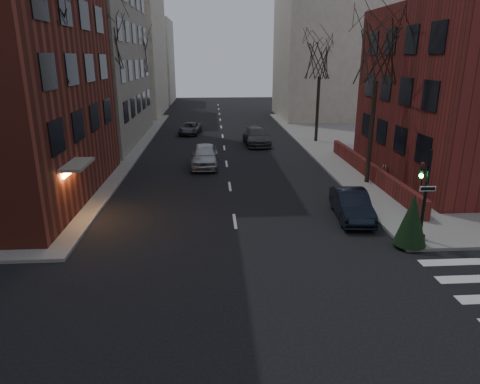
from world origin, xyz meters
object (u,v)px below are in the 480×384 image
(tree_left_c, at_px, (137,55))
(streetlamp_near, at_px, (106,112))
(tree_left_a, at_px, (45,42))
(sandwich_board, at_px, (384,172))
(tree_right_a, at_px, (379,53))
(traffic_signal, at_px, (423,201))
(car_lane_silver, at_px, (205,155))
(car_lane_gray, at_px, (256,136))
(tree_left_b, at_px, (105,41))
(tree_right_b, at_px, (320,59))
(car_lane_far, at_px, (190,128))
(parked_sedan, at_px, (352,205))
(evergreen_shrub, at_px, (412,219))
(streetlamp_far, at_px, (148,90))

(tree_left_c, height_order, streetlamp_near, tree_left_c)
(tree_left_a, xyz_separation_m, sandwich_board, (19.02, 4.83, -7.89))
(tree_right_a, height_order, streetlamp_near, tree_right_a)
(tree_left_c, distance_m, sandwich_board, 29.42)
(sandwich_board, bearing_deg, traffic_signal, -78.75)
(car_lane_silver, xyz_separation_m, car_lane_gray, (4.66, 8.02, -0.06))
(tree_left_a, bearing_deg, tree_left_b, 90.00)
(tree_left_a, relative_size, tree_right_b, 1.12)
(tree_left_a, xyz_separation_m, streetlamp_near, (0.60, 8.00, -4.23))
(streetlamp_near, bearing_deg, tree_left_b, 98.53)
(car_lane_gray, height_order, car_lane_far, car_lane_gray)
(tree_left_a, bearing_deg, traffic_signal, -16.65)
(parked_sedan, bearing_deg, car_lane_gray, 103.39)
(tree_right_b, relative_size, car_lane_silver, 1.87)
(tree_right_b, relative_size, sandwich_board, 10.67)
(traffic_signal, bearing_deg, car_lane_far, 111.72)
(streetlamp_near, height_order, evergreen_shrub, streetlamp_near)
(tree_left_b, xyz_separation_m, sandwich_board, (19.02, -7.17, -8.33))
(tree_right_b, distance_m, streetlamp_far, 20.01)
(tree_left_a, xyz_separation_m, evergreen_shrub, (16.10, -5.50, -7.19))
(tree_right_b, height_order, car_lane_far, tree_right_b)
(tree_right_b, distance_m, streetlamp_near, 20.01)
(streetlamp_near, relative_size, evergreen_shrub, 2.79)
(streetlamp_far, bearing_deg, car_lane_gray, -43.69)
(car_lane_gray, bearing_deg, car_lane_silver, -122.91)
(streetlamp_far, relative_size, parked_sedan, 1.45)
(tree_left_b, xyz_separation_m, tree_right_a, (17.60, -8.00, -0.88))
(tree_left_b, bearing_deg, car_lane_gray, 24.12)
(tree_left_c, xyz_separation_m, sandwich_board, (19.02, -21.17, -7.45))
(tree_left_a, height_order, evergreen_shrub, tree_left_a)
(tree_right_b, xyz_separation_m, streetlamp_near, (-17.00, -10.00, -3.35))
(parked_sedan, height_order, car_lane_silver, car_lane_silver)
(traffic_signal, xyz_separation_m, streetlamp_near, (-16.14, 13.01, 2.33))
(car_lane_gray, distance_m, car_lane_far, 8.85)
(streetlamp_near, relative_size, parked_sedan, 1.45)
(tree_left_c, distance_m, parked_sedan, 32.39)
(parked_sedan, relative_size, evergreen_shrub, 1.93)
(tree_left_a, bearing_deg, tree_right_b, 45.64)
(tree_right_a, relative_size, parked_sedan, 2.24)
(tree_left_c, xyz_separation_m, streetlamp_far, (0.60, 2.00, -3.79))
(traffic_signal, relative_size, car_lane_silver, 0.82)
(traffic_signal, distance_m, sandwich_board, 10.18)
(tree_left_a, relative_size, car_lane_silver, 2.09)
(traffic_signal, distance_m, car_lane_gray, 22.86)
(car_lane_gray, xyz_separation_m, sandwich_board, (7.21, -12.46, -0.19))
(traffic_signal, relative_size, streetlamp_near, 0.64)
(streetlamp_near, distance_m, evergreen_shrub, 20.77)
(traffic_signal, height_order, tree_right_b, tree_right_b)
(tree_left_b, xyz_separation_m, tree_right_b, (17.60, 6.00, -1.33))
(tree_left_c, distance_m, car_lane_gray, 16.37)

